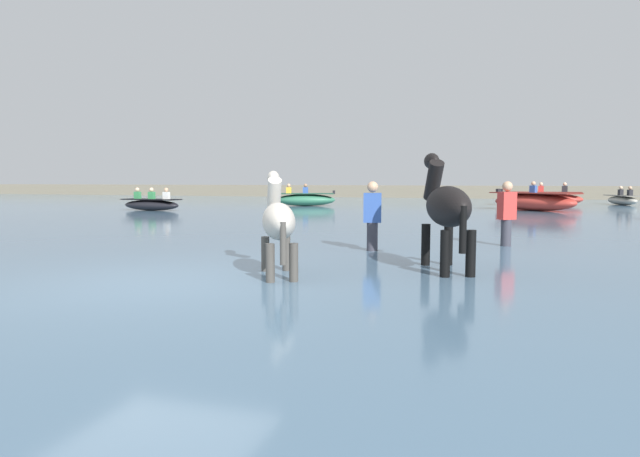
{
  "coord_description": "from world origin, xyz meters",
  "views": [
    {
      "loc": [
        4.04,
        -5.96,
        1.66
      ],
      "look_at": [
        1.37,
        2.63,
        0.86
      ],
      "focal_mm": 30.73,
      "sensor_mm": 36.0,
      "label": 1
    }
  ],
  "objects_px": {
    "boat_far_inshore": "(151,204)",
    "person_spectator_far": "(506,220)",
    "person_wading_mid": "(372,223)",
    "boat_near_port": "(534,202)",
    "horse_trailing_pinto": "(278,224)",
    "boat_near_starboard": "(305,199)",
    "boat_mid_outer": "(622,200)",
    "boat_distant_west": "(541,199)",
    "horse_lead_black": "(446,210)"
  },
  "relations": [
    {
      "from": "horse_trailing_pinto",
      "to": "boat_far_inshore",
      "type": "xyz_separation_m",
      "value": [
        -11.01,
        13.17,
        -0.43
      ]
    },
    {
      "from": "boat_distant_west",
      "to": "person_wading_mid",
      "type": "relative_size",
      "value": 2.46
    },
    {
      "from": "boat_distant_west",
      "to": "boat_near_starboard",
      "type": "bearing_deg",
      "value": -161.28
    },
    {
      "from": "boat_near_starboard",
      "to": "boat_far_inshore",
      "type": "relative_size",
      "value": 1.13
    },
    {
      "from": "horse_trailing_pinto",
      "to": "boat_near_port",
      "type": "relative_size",
      "value": 0.47
    },
    {
      "from": "boat_near_starboard",
      "to": "boat_distant_west",
      "type": "bearing_deg",
      "value": 18.72
    },
    {
      "from": "boat_far_inshore",
      "to": "person_spectator_far",
      "type": "distance_m",
      "value": 16.56
    },
    {
      "from": "horse_trailing_pinto",
      "to": "boat_near_starboard",
      "type": "height_order",
      "value": "horse_trailing_pinto"
    },
    {
      "from": "boat_distant_west",
      "to": "person_wading_mid",
      "type": "distance_m",
      "value": 20.37
    },
    {
      "from": "boat_far_inshore",
      "to": "person_wading_mid",
      "type": "height_order",
      "value": "person_wading_mid"
    },
    {
      "from": "boat_near_starboard",
      "to": "boat_mid_outer",
      "type": "bearing_deg",
      "value": 20.78
    },
    {
      "from": "boat_near_starboard",
      "to": "boat_near_port",
      "type": "distance_m",
      "value": 10.64
    },
    {
      "from": "horse_trailing_pinto",
      "to": "person_wading_mid",
      "type": "xyz_separation_m",
      "value": [
        0.69,
        2.92,
        -0.19
      ]
    },
    {
      "from": "person_wading_mid",
      "to": "person_spectator_far",
      "type": "xyz_separation_m",
      "value": [
        2.37,
        1.51,
        0.0
      ]
    },
    {
      "from": "boat_mid_outer",
      "to": "person_wading_mid",
      "type": "xyz_separation_m",
      "value": [
        -8.59,
        -21.88,
        0.24
      ]
    },
    {
      "from": "horse_lead_black",
      "to": "boat_near_port",
      "type": "xyz_separation_m",
      "value": [
        2.37,
        16.7,
        -0.49
      ]
    },
    {
      "from": "boat_near_port",
      "to": "person_spectator_far",
      "type": "bearing_deg",
      "value": -96.18
    },
    {
      "from": "horse_lead_black",
      "to": "boat_mid_outer",
      "type": "bearing_deg",
      "value": 73.19
    },
    {
      "from": "horse_lead_black",
      "to": "boat_far_inshore",
      "type": "height_order",
      "value": "horse_lead_black"
    },
    {
      "from": "boat_near_port",
      "to": "boat_far_inshore",
      "type": "distance_m",
      "value": 16.21
    },
    {
      "from": "horse_lead_black",
      "to": "person_spectator_far",
      "type": "height_order",
      "value": "horse_lead_black"
    },
    {
      "from": "boat_near_starboard",
      "to": "boat_far_inshore",
      "type": "height_order",
      "value": "boat_near_starboard"
    },
    {
      "from": "boat_near_starboard",
      "to": "person_spectator_far",
      "type": "xyz_separation_m",
      "value": [
        9.13,
        -14.54,
        0.19
      ]
    },
    {
      "from": "horse_lead_black",
      "to": "boat_near_port",
      "type": "relative_size",
      "value": 0.55
    },
    {
      "from": "horse_trailing_pinto",
      "to": "boat_distant_west",
      "type": "xyz_separation_m",
      "value": [
        5.19,
        22.79,
        -0.35
      ]
    },
    {
      "from": "horse_trailing_pinto",
      "to": "person_spectator_far",
      "type": "relative_size",
      "value": 1.1
    },
    {
      "from": "person_wading_mid",
      "to": "horse_trailing_pinto",
      "type": "bearing_deg",
      "value": -103.37
    },
    {
      "from": "boat_near_starboard",
      "to": "boat_far_inshore",
      "type": "distance_m",
      "value": 7.62
    },
    {
      "from": "boat_distant_west",
      "to": "boat_near_port",
      "type": "bearing_deg",
      "value": -97.74
    },
    {
      "from": "boat_far_inshore",
      "to": "boat_distant_west",
      "type": "bearing_deg",
      "value": 30.71
    },
    {
      "from": "boat_near_starboard",
      "to": "horse_trailing_pinto",
      "type": "bearing_deg",
      "value": -72.26
    },
    {
      "from": "boat_near_starboard",
      "to": "person_wading_mid",
      "type": "xyz_separation_m",
      "value": [
        6.76,
        -16.05,
        0.19
      ]
    },
    {
      "from": "person_wading_mid",
      "to": "boat_mid_outer",
      "type": "bearing_deg",
      "value": 68.56
    },
    {
      "from": "person_wading_mid",
      "to": "boat_distant_west",
      "type": "bearing_deg",
      "value": 77.26
    },
    {
      "from": "boat_far_inshore",
      "to": "person_wading_mid",
      "type": "relative_size",
      "value": 1.69
    },
    {
      "from": "boat_far_inshore",
      "to": "horse_trailing_pinto",
      "type": "bearing_deg",
      "value": -50.1
    },
    {
      "from": "boat_mid_outer",
      "to": "person_spectator_far",
      "type": "relative_size",
      "value": 1.68
    },
    {
      "from": "boat_far_inshore",
      "to": "person_spectator_far",
      "type": "height_order",
      "value": "person_spectator_far"
    },
    {
      "from": "boat_far_inshore",
      "to": "person_spectator_far",
      "type": "xyz_separation_m",
      "value": [
        14.07,
        -8.73,
        0.24
      ]
    },
    {
      "from": "horse_lead_black",
      "to": "boat_near_starboard",
      "type": "xyz_separation_m",
      "value": [
        -8.21,
        17.83,
        -0.55
      ]
    },
    {
      "from": "person_wading_mid",
      "to": "boat_near_port",
      "type": "bearing_deg",
      "value": 75.64
    },
    {
      "from": "boat_near_port",
      "to": "person_spectator_far",
      "type": "xyz_separation_m",
      "value": [
        -1.45,
        -13.41,
        0.13
      ]
    },
    {
      "from": "horse_trailing_pinto",
      "to": "boat_near_starboard",
      "type": "bearing_deg",
      "value": 107.74
    },
    {
      "from": "boat_near_port",
      "to": "boat_distant_west",
      "type": "bearing_deg",
      "value": 82.26
    },
    {
      "from": "boat_near_starboard",
      "to": "person_wading_mid",
      "type": "relative_size",
      "value": 1.92
    },
    {
      "from": "person_spectator_far",
      "to": "horse_trailing_pinto",
      "type": "bearing_deg",
      "value": -124.64
    },
    {
      "from": "horse_lead_black",
      "to": "horse_trailing_pinto",
      "type": "relative_size",
      "value": 1.16
    },
    {
      "from": "horse_lead_black",
      "to": "boat_far_inshore",
      "type": "xyz_separation_m",
      "value": [
        -13.15,
        12.02,
        -0.6
      ]
    },
    {
      "from": "boat_near_port",
      "to": "person_spectator_far",
      "type": "distance_m",
      "value": 13.49
    },
    {
      "from": "boat_mid_outer",
      "to": "person_spectator_far",
      "type": "distance_m",
      "value": 21.3
    }
  ]
}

